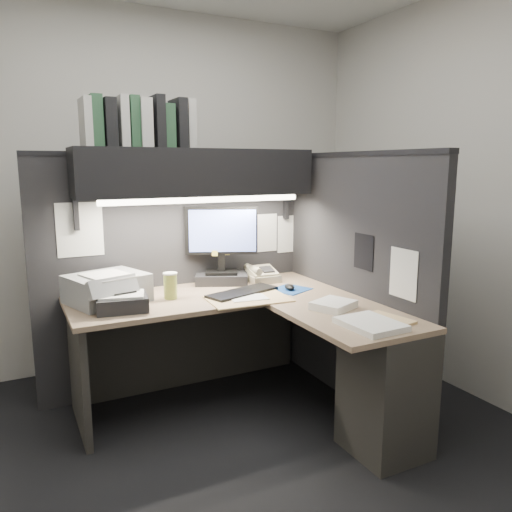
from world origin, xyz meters
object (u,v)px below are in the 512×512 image
object	(u,v)px
desk	(294,358)
printer	(107,288)
keyboard	(242,293)
telephone	(261,275)
coffee_cup	(170,286)
notebook_stack	(122,303)
overhead_shelf	(197,172)
monitor	(222,253)

from	to	relation	value
desk	printer	distance (m)	1.19
keyboard	telephone	bearing A→B (deg)	26.88
coffee_cup	notebook_stack	distance (m)	0.35
overhead_shelf	printer	world-z (taller)	overhead_shelf
desk	printer	bearing A→B (deg)	144.47
desk	monitor	world-z (taller)	monitor
notebook_stack	overhead_shelf	bearing A→B (deg)	28.18
overhead_shelf	telephone	xyz separation A→B (m)	(0.46, -0.03, -0.73)
telephone	coffee_cup	size ratio (longest dim) A/B	1.42
desk	overhead_shelf	distance (m)	1.33
keyboard	telephone	size ratio (longest dim) A/B	2.26
monitor	telephone	bearing A→B (deg)	10.85
telephone	notebook_stack	distance (m)	1.08
overhead_shelf	monitor	xyz separation A→B (m)	(0.19, 0.04, -0.56)
monitor	coffee_cup	bearing A→B (deg)	-128.52
printer	desk	bearing A→B (deg)	-54.49
printer	coffee_cup	bearing A→B (deg)	-33.84
monitor	keyboard	world-z (taller)	monitor
desk	keyboard	size ratio (longest dim) A/B	3.45
desk	coffee_cup	distance (m)	0.87
desk	printer	size ratio (longest dim) A/B	4.02
overhead_shelf	coffee_cup	world-z (taller)	overhead_shelf
overhead_shelf	printer	xyz separation A→B (m)	(-0.62, -0.09, -0.69)
monitor	printer	xyz separation A→B (m)	(-0.81, -0.13, -0.13)
desk	coffee_cup	xyz separation A→B (m)	(-0.56, 0.56, 0.36)
printer	notebook_stack	size ratio (longest dim) A/B	1.50
overhead_shelf	notebook_stack	bearing A→B (deg)	-151.82
overhead_shelf	keyboard	bearing A→B (deg)	-58.51
overhead_shelf	telephone	bearing A→B (deg)	-3.10
overhead_shelf	coffee_cup	size ratio (longest dim) A/B	10.07
keyboard	notebook_stack	distance (m)	0.76
overhead_shelf	telephone	distance (m)	0.86
coffee_cup	keyboard	bearing A→B (deg)	-13.98
desk	notebook_stack	distance (m)	1.04
coffee_cup	printer	xyz separation A→B (m)	(-0.36, 0.10, 0.01)
overhead_shelf	desk	bearing A→B (deg)	-68.21
telephone	printer	distance (m)	1.09
desk	coffee_cup	bearing A→B (deg)	134.78
keyboard	telephone	distance (m)	0.39
desk	notebook_stack	xyz separation A→B (m)	(-0.88, 0.44, 0.33)
keyboard	coffee_cup	size ratio (longest dim) A/B	3.20
telephone	notebook_stack	world-z (taller)	telephone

